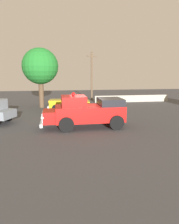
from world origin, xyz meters
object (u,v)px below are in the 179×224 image
object	(u,v)px
lawn_chair_near_truck	(65,111)
utility_pole	(92,76)
lawn_chair_by_car	(106,112)
vintage_fire_truck	(86,111)
oak_tree_right	(40,67)
spectator_seated	(65,110)
classic_hot_rod	(69,103)

from	to	relation	value
lawn_chair_near_truck	utility_pole	world-z (taller)	utility_pole
lawn_chair_by_car	utility_pole	world-z (taller)	utility_pole
vintage_fire_truck	oak_tree_right	size ratio (longest dim) A/B	0.91
vintage_fire_truck	oak_tree_right	bearing A→B (deg)	112.39
vintage_fire_truck	lawn_chair_near_truck	world-z (taller)	vintage_fire_truck
utility_pole	spectator_seated	bearing A→B (deg)	-111.26
lawn_chair_by_car	spectator_seated	xyz separation A→B (m)	(-3.45, 0.98, 0.11)
vintage_fire_truck	utility_pole	bearing A→B (deg)	79.20
lawn_chair_near_truck	oak_tree_right	xyz separation A→B (m)	(-2.42, 5.57, 3.96)
lawn_chair_near_truck	lawn_chair_by_car	xyz separation A→B (m)	(3.46, -1.11, 0.00)
spectator_seated	utility_pole	xyz separation A→B (m)	(4.11, 10.55, 2.76)
vintage_fire_truck	oak_tree_right	distance (m)	10.62
vintage_fire_truck	lawn_chair_near_truck	size ratio (longest dim) A/B	5.86
vintage_fire_truck	classic_hot_rod	bearing A→B (deg)	96.17
lawn_chair_by_car	oak_tree_right	world-z (taller)	oak_tree_right
lawn_chair_by_car	lawn_chair_near_truck	bearing A→B (deg)	162.19
lawn_chair_by_car	spectator_seated	size ratio (longest dim) A/B	0.79
lawn_chair_near_truck	lawn_chair_by_car	size ratio (longest dim) A/B	1.00
classic_hot_rod	oak_tree_right	xyz separation A→B (m)	(-3.04, 1.90, 3.80)
spectator_seated	vintage_fire_truck	bearing A→B (deg)	-68.79
classic_hot_rod	lawn_chair_near_truck	size ratio (longest dim) A/B	4.44
lawn_chair_near_truck	lawn_chair_by_car	distance (m)	3.64
classic_hot_rod	oak_tree_right	size ratio (longest dim) A/B	0.69
vintage_fire_truck	spectator_seated	world-z (taller)	vintage_fire_truck
lawn_chair_by_car	oak_tree_right	distance (m)	9.74
vintage_fire_truck	oak_tree_right	world-z (taller)	oak_tree_right
oak_tree_right	lawn_chair_near_truck	bearing A→B (deg)	-66.53
spectator_seated	oak_tree_right	world-z (taller)	oak_tree_right
lawn_chair_by_car	classic_hot_rod	bearing A→B (deg)	120.76
classic_hot_rod	spectator_seated	distance (m)	3.84
classic_hot_rod	utility_pole	bearing A→B (deg)	62.58
lawn_chair_by_car	spectator_seated	world-z (taller)	spectator_seated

